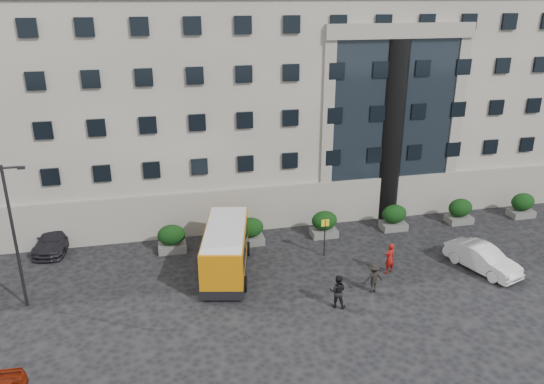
# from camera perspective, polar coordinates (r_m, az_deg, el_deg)

# --- Properties ---
(ground) EXTENTS (120.00, 120.00, 0.00)m
(ground) POSITION_cam_1_polar(r_m,az_deg,el_deg) (29.15, -1.82, -12.41)
(ground) COLOR black
(ground) RESTS_ON ground
(civic_building) EXTENTS (44.00, 24.00, 18.00)m
(civic_building) POSITION_cam_1_polar(r_m,az_deg,el_deg) (47.67, 0.10, 12.40)
(civic_building) COLOR gray
(civic_building) RESTS_ON ground
(entrance_column) EXTENTS (1.80, 1.80, 13.00)m
(entrance_column) POSITION_cam_1_polar(r_m,az_deg,el_deg) (39.20, 12.64, 6.33)
(entrance_column) COLOR black
(entrance_column) RESTS_ON ground
(hedge_a) EXTENTS (1.80, 1.26, 1.84)m
(hedge_a) POSITION_cam_1_polar(r_m,az_deg,el_deg) (35.15, -10.74, -4.91)
(hedge_a) COLOR #5E5E5B
(hedge_a) RESTS_ON ground
(hedge_b) EXTENTS (1.80, 1.26, 1.84)m
(hedge_b) POSITION_cam_1_polar(r_m,az_deg,el_deg) (35.61, -2.35, -4.19)
(hedge_b) COLOR #5E5E5B
(hedge_b) RESTS_ON ground
(hedge_c) EXTENTS (1.80, 1.26, 1.84)m
(hedge_c) POSITION_cam_1_polar(r_m,az_deg,el_deg) (36.80, 5.64, -3.41)
(hedge_c) COLOR #5E5E5B
(hedge_c) RESTS_ON ground
(hedge_d) EXTENTS (1.80, 1.26, 1.84)m
(hedge_d) POSITION_cam_1_polar(r_m,az_deg,el_deg) (38.66, 13.00, -2.64)
(hedge_d) COLOR #5E5E5B
(hedge_d) RESTS_ON ground
(hedge_e) EXTENTS (1.80, 1.26, 1.84)m
(hedge_e) POSITION_cam_1_polar(r_m,az_deg,el_deg) (41.10, 19.56, -1.92)
(hedge_e) COLOR #5E5E5B
(hedge_e) RESTS_ON ground
(hedge_f) EXTENTS (1.80, 1.26, 1.84)m
(hedge_f) POSITION_cam_1_polar(r_m,az_deg,el_deg) (44.02, 25.33, -1.26)
(hedge_f) COLOR #5E5E5B
(hedge_f) RESTS_ON ground
(street_lamp) EXTENTS (1.16, 0.18, 8.00)m
(street_lamp) POSITION_cam_1_polar(r_m,az_deg,el_deg) (30.29, -25.93, -3.93)
(street_lamp) COLOR #262628
(street_lamp) RESTS_ON ground
(bus_stop_sign) EXTENTS (0.50, 0.08, 2.52)m
(bus_stop_sign) POSITION_cam_1_polar(r_m,az_deg,el_deg) (33.79, 5.71, -4.21)
(bus_stop_sign) COLOR #262628
(bus_stop_sign) RESTS_ON ground
(minibus) EXTENTS (3.86, 7.30, 2.90)m
(minibus) POSITION_cam_1_polar(r_m,az_deg,el_deg) (31.89, -5.00, -6.04)
(minibus) COLOR #C07009
(minibus) RESTS_ON ground
(red_truck) EXTENTS (2.56, 5.15, 2.73)m
(red_truck) POSITION_cam_1_polar(r_m,az_deg,el_deg) (43.24, -26.34, -1.14)
(red_truck) COLOR maroon
(red_truck) RESTS_ON ground
(parked_car_c) EXTENTS (2.60, 5.03, 1.39)m
(parked_car_c) POSITION_cam_1_polar(r_m,az_deg,el_deg) (37.93, -22.29, -4.60)
(parked_car_c) COLOR black
(parked_car_c) RESTS_ON ground
(parked_car_d) EXTENTS (3.06, 5.52, 1.46)m
(parked_car_d) POSITION_cam_1_polar(r_m,az_deg,el_deg) (42.08, -21.41, -1.93)
(parked_car_d) COLOR black
(parked_car_d) RESTS_ON ground
(white_taxi) EXTENTS (3.11, 5.01, 1.56)m
(white_taxi) POSITION_cam_1_polar(r_m,az_deg,el_deg) (34.81, 21.70, -6.65)
(white_taxi) COLOR silver
(white_taxi) RESTS_ON ground
(pedestrian_a) EXTENTS (0.82, 0.67, 1.94)m
(pedestrian_a) POSITION_cam_1_polar(r_m,az_deg,el_deg) (32.76, 12.53, -6.97)
(pedestrian_a) COLOR maroon
(pedestrian_a) RESTS_ON ground
(pedestrian_b) EXTENTS (1.13, 1.02, 1.90)m
(pedestrian_b) POSITION_cam_1_polar(r_m,az_deg,el_deg) (29.00, 7.07, -10.54)
(pedestrian_b) COLOR black
(pedestrian_b) RESTS_ON ground
(pedestrian_c) EXTENTS (1.19, 0.74, 1.78)m
(pedestrian_c) POSITION_cam_1_polar(r_m,az_deg,el_deg) (30.68, 10.86, -9.04)
(pedestrian_c) COLOR black
(pedestrian_c) RESTS_ON ground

